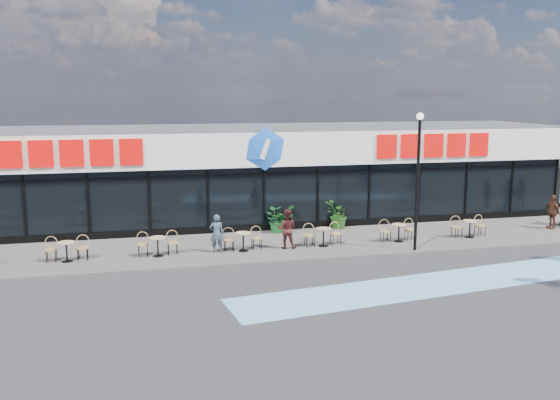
% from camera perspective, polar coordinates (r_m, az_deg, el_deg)
% --- Properties ---
extents(ground, '(120.00, 120.00, 0.00)m').
position_cam_1_polar(ground, '(20.20, 2.49, -7.60)').
color(ground, '#28282B').
rests_on(ground, ground).
extents(sidewalk, '(44.00, 5.00, 0.10)m').
position_cam_1_polar(sidewalk, '(24.38, -0.36, -4.35)').
color(sidewalk, '#56514C').
rests_on(sidewalk, ground).
extents(bike_lane, '(14.17, 4.13, 0.01)m').
position_cam_1_polar(bike_lane, '(20.31, 14.70, -7.82)').
color(bike_lane, '#6A9FC8').
rests_on(bike_lane, ground).
extents(building, '(30.60, 6.57, 4.75)m').
position_cam_1_polar(building, '(29.18, -2.73, 2.63)').
color(building, black).
rests_on(building, ground).
extents(lamp_post, '(0.28, 0.28, 5.37)m').
position_cam_1_polar(lamp_post, '(23.41, 13.13, 2.82)').
color(lamp_post, black).
rests_on(lamp_post, sidewalk).
extents(bistro_set_1, '(1.54, 0.62, 0.90)m').
position_cam_1_polar(bistro_set_1, '(23.17, -19.83, -4.45)').
color(bistro_set_1, tan).
rests_on(bistro_set_1, sidewalk).
extents(bistro_set_2, '(1.54, 0.62, 0.90)m').
position_cam_1_polar(bistro_set_2, '(23.00, -11.69, -4.15)').
color(bistro_set_2, tan).
rests_on(bistro_set_2, sidewalk).
extents(bistro_set_3, '(1.54, 0.62, 0.90)m').
position_cam_1_polar(bistro_set_3, '(23.29, -3.60, -3.77)').
color(bistro_set_3, tan).
rests_on(bistro_set_3, sidewalk).
extents(bistro_set_4, '(1.54, 0.62, 0.90)m').
position_cam_1_polar(bistro_set_4, '(24.03, 4.13, -3.34)').
color(bistro_set_4, tan).
rests_on(bistro_set_4, sidewalk).
extents(bistro_set_5, '(1.54, 0.62, 0.90)m').
position_cam_1_polar(bistro_set_5, '(25.18, 11.28, -2.89)').
color(bistro_set_5, tan).
rests_on(bistro_set_5, sidewalk).
extents(bistro_set_6, '(1.54, 0.62, 0.90)m').
position_cam_1_polar(bistro_set_6, '(26.68, 17.70, -2.45)').
color(bistro_set_6, tan).
rests_on(bistro_set_6, sidewalk).
extents(potted_plant_left, '(1.30, 1.27, 1.09)m').
position_cam_1_polar(potted_plant_left, '(26.21, -0.44, -1.97)').
color(potted_plant_left, '#195725').
rests_on(potted_plant_left, sidewalk).
extents(potted_plant_mid, '(1.10, 1.20, 1.13)m').
position_cam_1_polar(potted_plant_mid, '(26.34, 0.43, -1.87)').
color(potted_plant_mid, '#1B5E1C').
rests_on(potted_plant_mid, sidewalk).
extents(potted_plant_right, '(1.50, 1.46, 1.26)m').
position_cam_1_polar(potted_plant_right, '(27.07, 5.62, -1.45)').
color(potted_plant_right, '#214F16').
rests_on(potted_plant_right, sidewalk).
extents(patron_left, '(0.57, 0.40, 1.50)m').
position_cam_1_polar(patron_left, '(23.05, -6.11, -3.22)').
color(patron_left, '#334450').
rests_on(patron_left, sidewalk).
extents(patron_right, '(0.91, 0.80, 1.58)m').
position_cam_1_polar(patron_right, '(23.49, 0.64, -2.80)').
color(patron_right, '#441818').
rests_on(patron_right, sidewalk).
extents(pedestrian_a, '(0.42, 0.94, 1.57)m').
position_cam_1_polar(pedestrian_a, '(29.63, 24.72, -1.03)').
color(pedestrian_a, '#452518').
rests_on(pedestrian_a, sidewalk).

